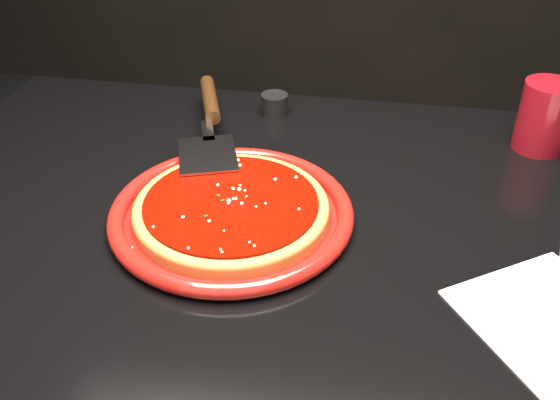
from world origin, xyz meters
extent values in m
cylinder|color=maroon|center=(-0.10, 0.00, 0.76)|extent=(0.43, 0.43, 0.02)
cylinder|color=brown|center=(-0.10, 0.00, 0.77)|extent=(0.34, 0.34, 0.01)
torus|color=brown|center=(-0.10, 0.00, 0.77)|extent=(0.34, 0.34, 0.02)
cylinder|color=#6B0700|center=(-0.10, 0.00, 0.78)|extent=(0.30, 0.30, 0.01)
cylinder|color=maroon|center=(0.33, 0.27, 0.81)|extent=(0.10, 0.10, 0.11)
cube|color=silver|center=(0.28, -0.12, 0.75)|extent=(0.24, 0.24, 0.00)
cylinder|color=black|center=(-0.10, 0.32, 0.77)|extent=(0.06, 0.06, 0.04)
camera|label=1|loc=(0.07, -0.65, 1.24)|focal=40.00mm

